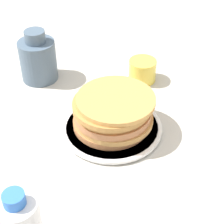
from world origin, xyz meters
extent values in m
plane|color=#BCB7AD|center=(0.00, 0.00, 0.00)|extent=(4.00, 4.00, 0.00)
cylinder|color=white|center=(0.01, 0.02, 0.01)|extent=(0.22, 0.22, 0.01)
cylinder|color=white|center=(0.01, 0.02, 0.01)|extent=(0.24, 0.24, 0.01)
cylinder|color=#BC7647|center=(0.01, 0.02, 0.02)|extent=(0.18, 0.18, 0.02)
cylinder|color=#BF8848|center=(0.02, 0.03, 0.03)|extent=(0.18, 0.18, 0.01)
cylinder|color=#B9764C|center=(0.01, 0.02, 0.05)|extent=(0.18, 0.18, 0.02)
cylinder|color=#BA8344|center=(0.01, 0.03, 0.07)|extent=(0.18, 0.18, 0.02)
cylinder|color=#B78040|center=(0.02, 0.02, 0.08)|extent=(0.18, 0.18, 0.01)
cylinder|color=tan|center=(0.02, 0.02, 0.09)|extent=(0.18, 0.18, 0.01)
cylinder|color=yellow|center=(-0.02, 0.24, 0.03)|extent=(0.08, 0.08, 0.06)
cylinder|color=#4C6075|center=(-0.27, 0.10, 0.06)|extent=(0.10, 0.10, 0.11)
cylinder|color=#4C6075|center=(-0.27, 0.10, 0.13)|extent=(0.05, 0.05, 0.03)
cylinder|color=blue|center=(0.09, -0.35, 0.20)|extent=(0.03, 0.03, 0.02)
camera|label=1|loc=(0.36, -0.55, 0.59)|focal=60.00mm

